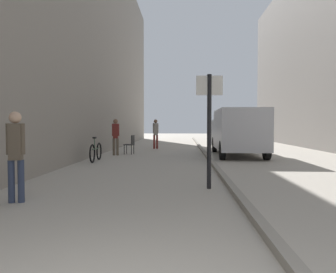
# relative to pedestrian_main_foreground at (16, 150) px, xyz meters

# --- Properties ---
(ground_plane) EXTENTS (80.00, 80.00, 0.00)m
(ground_plane) POSITION_rel_pedestrian_main_foreground_xyz_m (2.64, 7.90, -0.99)
(ground_plane) COLOR #A8A093
(building_facade_left) EXTENTS (2.71, 40.00, 12.42)m
(building_facade_left) POSITION_rel_pedestrian_main_foreground_xyz_m (-2.32, 7.90, 5.22)
(building_facade_left) COLOR gray
(building_facade_left) RESTS_ON ground_plane
(kerb_strip) EXTENTS (0.16, 40.00, 0.12)m
(kerb_strip) POSITION_rel_pedestrian_main_foreground_xyz_m (4.22, 7.90, -0.93)
(kerb_strip) COLOR gray
(kerb_strip) RESTS_ON ground_plane
(pedestrian_main_foreground) EXTENTS (0.33, 0.23, 1.71)m
(pedestrian_main_foreground) POSITION_rel_pedestrian_main_foreground_xyz_m (0.00, 0.00, 0.00)
(pedestrian_main_foreground) COLOR #2D3851
(pedestrian_main_foreground) RESTS_ON ground_plane
(pedestrian_mid_block) EXTENTS (0.34, 0.26, 1.79)m
(pedestrian_mid_block) POSITION_rel_pedestrian_main_foreground_xyz_m (1.48, 13.61, 0.05)
(pedestrian_mid_block) COLOR maroon
(pedestrian_mid_block) RESTS_ON ground_plane
(pedestrian_far_crossing) EXTENTS (0.34, 0.23, 1.73)m
(pedestrian_far_crossing) POSITION_rel_pedestrian_main_foreground_xyz_m (-0.07, 9.31, 0.02)
(pedestrian_far_crossing) COLOR brown
(pedestrian_far_crossing) RESTS_ON ground_plane
(delivery_van) EXTENTS (2.11, 5.46, 2.16)m
(delivery_van) POSITION_rel_pedestrian_main_foreground_xyz_m (5.71, 9.50, 0.19)
(delivery_van) COLOR #B7B7BC
(delivery_van) RESTS_ON ground_plane
(street_sign_post) EXTENTS (0.60, 0.10, 2.60)m
(street_sign_post) POSITION_rel_pedestrian_main_foreground_xyz_m (3.72, 1.49, 0.56)
(street_sign_post) COLOR black
(street_sign_post) RESTS_ON ground_plane
(bicycle_leaning) EXTENTS (0.10, 1.77, 0.98)m
(bicycle_leaning) POSITION_rel_pedestrian_main_foreground_xyz_m (-0.35, 6.78, -0.60)
(bicycle_leaning) COLOR black
(bicycle_leaning) RESTS_ON ground_plane
(cafe_chair_near_window) EXTENTS (0.50, 0.50, 0.94)m
(cafe_chair_near_window) POSITION_rel_pedestrian_main_foreground_xyz_m (0.54, 9.97, -0.44)
(cafe_chair_near_window) COLOR black
(cafe_chair_near_window) RESTS_ON ground_plane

